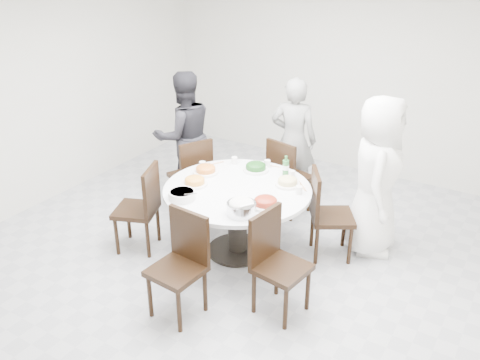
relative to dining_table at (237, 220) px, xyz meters
The scene contains 23 objects.
floor 0.53m from the dining_table, 39.91° to the right, with size 6.00×6.00×0.01m, color #A9AAAE.
wall_back 2.95m from the dining_table, 83.95° to the left, with size 6.00×0.01×2.80m, color silver.
wall_left 2.91m from the dining_table, behind, with size 0.01×6.00×2.80m, color silver.
dining_table is the anchor object (origin of this frame).
chair_ne 0.98m from the dining_table, 27.99° to the left, with size 0.42×0.42×0.95m, color black.
chair_n 1.09m from the dining_table, 86.64° to the left, with size 0.42×0.42×0.95m, color black.
chair_nw 1.10m from the dining_table, 153.47° to the left, with size 0.42×0.42×0.95m, color black.
chair_sw 1.07m from the dining_table, 152.65° to the right, with size 0.42×0.42×0.95m, color black.
chair_s 1.13m from the dining_table, 85.83° to the right, with size 0.42×0.42×0.95m, color black.
chair_se 1.04m from the dining_table, 36.43° to the right, with size 0.42×0.42×0.95m, color black.
diner_right 1.49m from the dining_table, 34.53° to the left, with size 0.82×0.54×1.69m, color white.
diner_middle 1.50m from the dining_table, 93.35° to the left, with size 0.57×0.38×1.57m, color black.
diner_left 1.57m from the dining_table, 147.98° to the left, with size 0.79×0.61×1.62m, color black.
dish_greens 0.63m from the dining_table, 96.93° to the left, with size 0.28×0.28×0.07m, color white.
dish_pale 0.66m from the dining_table, 38.59° to the left, with size 0.25×0.25×0.07m, color white.
dish_orange 0.65m from the dining_table, 165.01° to the left, with size 0.27×0.27×0.07m, color white.
dish_redbrown 0.62m from the dining_table, 23.62° to the right, with size 0.28×0.28×0.07m, color white.
dish_tofu 0.60m from the dining_table, 157.51° to the right, with size 0.26×0.26×0.07m, color white.
rice_bowl 0.69m from the dining_table, 54.21° to the right, with size 0.27×0.27×0.12m, color silver.
soup_bowl 0.72m from the dining_table, 124.44° to the right, with size 0.26×0.26×0.08m, color white.
beverage_bottle 0.76m from the dining_table, 61.83° to the left, with size 0.07×0.07×0.23m, color #29662D.
tea_cups 0.77m from the dining_table, 91.18° to the left, with size 0.07×0.07×0.08m, color white.
chopsticks 0.75m from the dining_table, 92.74° to the left, with size 0.24×0.04×0.01m, color tan, non-canonical shape.
Camera 1 is at (2.14, -3.65, 3.01)m, focal length 38.00 mm.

